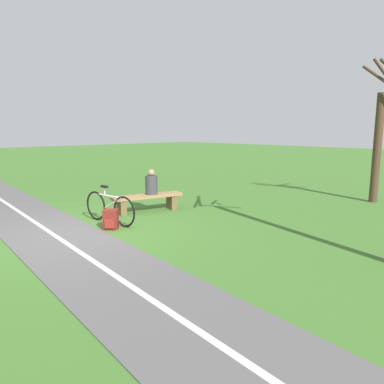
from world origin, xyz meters
TOP-DOWN VIEW (x-y plane):
  - ground_plane at (0.00, 0.00)m, footprint 80.00×80.00m
  - paved_path at (0.83, 4.00)m, footprint 4.69×36.04m
  - path_centre_line at (0.83, 4.00)m, footprint 2.60×31.91m
  - bench at (-2.31, -0.70)m, footprint 2.00×0.85m
  - person_seated at (-2.43, -0.67)m, footprint 0.40×0.40m
  - bicycle at (-0.92, -0.32)m, footprint 0.28×1.77m
  - backpack at (-0.66, 0.15)m, footprint 0.41×0.40m
  - tree_mid_field at (-8.17, 3.04)m, footprint 1.57×1.31m

SIDE VIEW (x-z plane):
  - ground_plane at x=0.00m, z-range 0.00..0.00m
  - paved_path at x=0.83m, z-range 0.00..0.02m
  - path_centre_line at x=0.83m, z-range 0.02..0.02m
  - backpack at x=-0.66m, z-range 0.00..0.44m
  - bench at x=-2.31m, z-range 0.10..0.57m
  - bicycle at x=-0.92m, z-range -0.07..0.83m
  - person_seated at x=-2.43m, z-range 0.42..1.10m
  - tree_mid_field at x=-8.17m, z-range -0.15..4.07m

